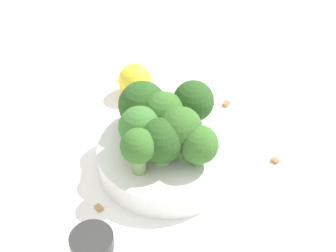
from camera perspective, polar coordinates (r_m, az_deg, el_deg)
ground_plane at (r=0.56m, az=0.00°, el=-4.80°), size 3.00×3.00×0.00m
bowl at (r=0.55m, az=0.00°, el=-3.69°), size 0.16×0.16×0.03m
broccoli_floret_0 at (r=0.55m, az=-3.11°, el=2.51°), size 0.06×0.06×0.06m
broccoli_floret_1 at (r=0.50m, az=3.83°, el=-2.32°), size 0.04×0.04×0.05m
broccoli_floret_2 at (r=0.50m, az=-0.84°, el=-1.89°), size 0.05×0.05×0.06m
broccoli_floret_3 at (r=0.51m, az=1.82°, el=-0.18°), size 0.05×0.05×0.06m
broccoli_floret_4 at (r=0.55m, az=3.06°, el=3.00°), size 0.05×0.05×0.06m
broccoli_floret_5 at (r=0.52m, az=-3.47°, el=-0.20°), size 0.05×0.05×0.06m
broccoli_floret_6 at (r=0.53m, az=-0.53°, el=1.56°), size 0.05×0.05×0.06m
broccoli_floret_7 at (r=0.49m, az=-3.68°, el=-2.65°), size 0.04×0.04×0.06m
lemon_wedge at (r=0.66m, az=-4.06°, el=5.56°), size 0.05×0.05×0.05m
almond_crumb_0 at (r=0.52m, az=-8.45°, el=-9.68°), size 0.01×0.01×0.01m
almond_crumb_1 at (r=0.65m, az=7.11°, el=2.87°), size 0.01×0.01×0.01m
almond_crumb_2 at (r=0.58m, az=12.92°, el=-3.97°), size 0.01×0.01×0.01m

